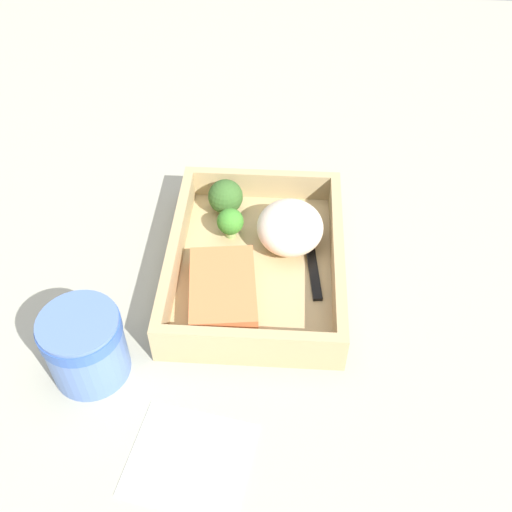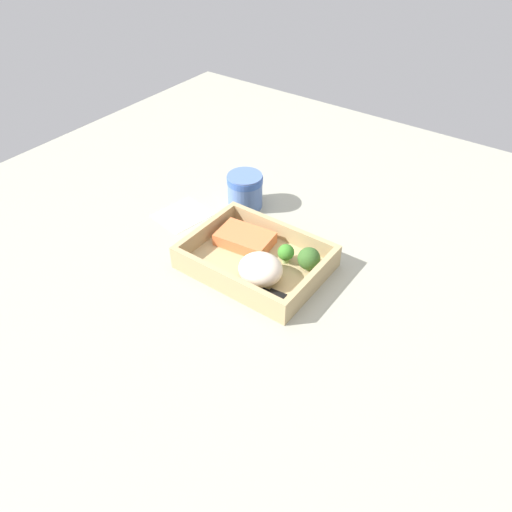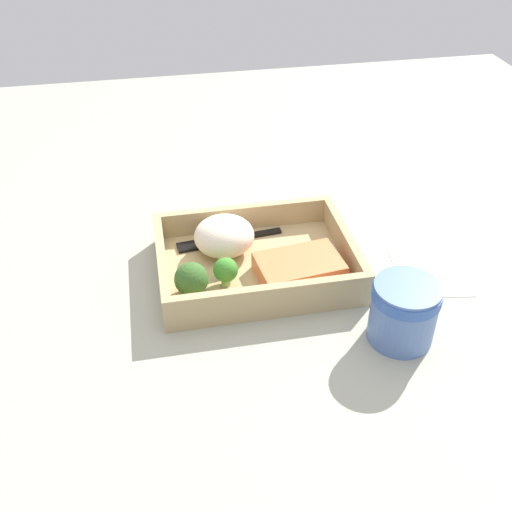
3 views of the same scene
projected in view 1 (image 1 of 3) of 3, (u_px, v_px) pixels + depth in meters
The scene contains 10 objects.
ground_plane at pixel (256, 277), 73.24cm from camera, with size 160.00×160.00×2.00cm, color #9C9B8A.
takeout_tray at pixel (256, 268), 72.09cm from camera, with size 27.06×20.28×1.20cm, color tan.
tray_rim at pixel (256, 254), 70.29cm from camera, with size 27.06×20.28×3.79cm.
salmon_fillet at pixel (223, 290), 67.21cm from camera, with size 11.31×7.34×2.57cm, color #E37240.
mashed_potatoes at pixel (290, 227), 72.15cm from camera, with size 8.58×8.07×5.50cm, color beige.
broccoli_floret_1 at pixel (226, 197), 76.65cm from camera, with size 4.49×4.49×4.64cm.
broccoli_floret_2 at pixel (230, 222), 73.40cm from camera, with size 3.32×3.32×4.10cm.
fork at pixel (309, 244), 73.81cm from camera, with size 15.89×3.32×0.44cm.
paper_cup at pixel (84, 343), 59.68cm from camera, with size 8.21×8.21×8.14cm.
receipt_slip at pixel (190, 459), 55.95cm from camera, with size 9.81×11.15×0.24cm, color white.
Camera 1 is at (-48.67, -2.97, 53.71)cm, focal length 42.00 mm.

